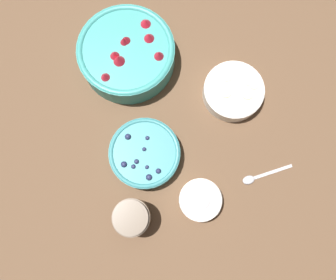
{
  "coord_description": "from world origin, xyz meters",
  "views": [
    {
      "loc": [
        0.22,
        -0.04,
        0.86
      ],
      "look_at": [
        0.06,
        0.01,
        0.04
      ],
      "focal_mm": 35.0,
      "sensor_mm": 36.0,
      "label": 1
    }
  ],
  "objects": [
    {
      "name": "bowl_cream",
      "position": [
        0.23,
        0.04,
        0.03
      ],
      "size": [
        0.11,
        0.11,
        0.05
      ],
      "color": "white",
      "rests_on": "ground_plane"
    },
    {
      "name": "jar_chocolate",
      "position": [
        0.22,
        -0.13,
        0.04
      ],
      "size": [
        0.09,
        0.09,
        0.1
      ],
      "color": "brown",
      "rests_on": "ground_plane"
    },
    {
      "name": "bowl_bananas",
      "position": [
        -0.02,
        0.21,
        0.03
      ],
      "size": [
        0.16,
        0.16,
        0.04
      ],
      "color": "white",
      "rests_on": "ground_plane"
    },
    {
      "name": "bowl_blueberries",
      "position": [
        0.08,
        -0.06,
        0.03
      ],
      "size": [
        0.18,
        0.18,
        0.06
      ],
      "color": "teal",
      "rests_on": "ground_plane"
    },
    {
      "name": "spoon",
      "position": [
        0.22,
        0.2,
        0.0
      ],
      "size": [
        0.02,
        0.14,
        0.01
      ],
      "color": "#B2B2B7",
      "rests_on": "ground_plane"
    },
    {
      "name": "bowl_strawberries",
      "position": [
        -0.19,
        -0.03,
        0.05
      ],
      "size": [
        0.26,
        0.26,
        0.1
      ],
      "color": "teal",
      "rests_on": "ground_plane"
    },
    {
      "name": "ground_plane",
      "position": [
        0.0,
        0.0,
        0.0
      ],
      "size": [
        4.0,
        4.0,
        0.0
      ],
      "primitive_type": "plane",
      "color": "brown"
    }
  ]
}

